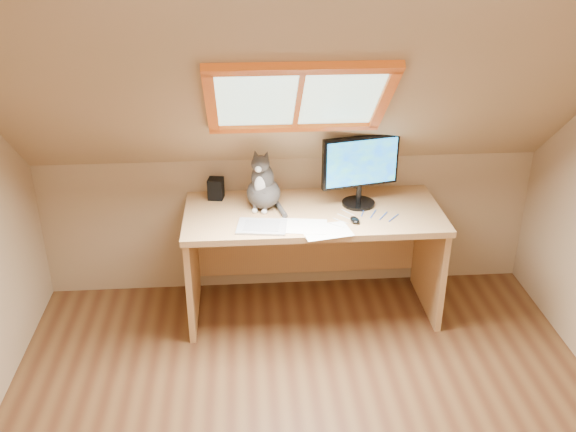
{
  "coord_description": "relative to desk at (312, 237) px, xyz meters",
  "views": [
    {
      "loc": [
        -0.32,
        -2.4,
        2.58
      ],
      "look_at": [
        -0.06,
        1.0,
        0.93
      ],
      "focal_mm": 40.0,
      "sensor_mm": 36.0,
      "label": 1
    }
  ],
  "objects": [
    {
      "name": "room_shell",
      "position": [
        -0.14,
        -1.54,
        0.89
      ],
      "size": [
        3.52,
        3.52,
        2.41
      ],
      "color": "tan",
      "rests_on": "ground"
    },
    {
      "name": "desk",
      "position": [
        0.0,
        0.0,
        0.0
      ],
      "size": [
        1.69,
        0.74,
        0.77
      ],
      "color": "tan",
      "rests_on": "ground"
    },
    {
      "name": "monitor",
      "position": [
        0.31,
        -0.0,
        0.51
      ],
      "size": [
        0.52,
        0.22,
        0.48
      ],
      "color": "black",
      "rests_on": "desk"
    },
    {
      "name": "cat",
      "position": [
        -0.33,
        0.01,
        0.38
      ],
      "size": [
        0.29,
        0.33,
        0.42
      ],
      "color": "#494340",
      "rests_on": "desk"
    },
    {
      "name": "desk_speaker",
      "position": [
        -0.64,
        0.18,
        0.3
      ],
      "size": [
        0.11,
        0.11,
        0.14
      ],
      "primitive_type": "cube",
      "rotation": [
        0.0,
        0.0,
        -0.17
      ],
      "color": "black",
      "rests_on": "desk"
    },
    {
      "name": "graphics_tablet",
      "position": [
        -0.35,
        -0.29,
        0.24
      ],
      "size": [
        0.33,
        0.26,
        0.01
      ],
      "primitive_type": "cube",
      "rotation": [
        0.0,
        0.0,
        -0.14
      ],
      "color": "#B2B2B7",
      "rests_on": "desk"
    },
    {
      "name": "mouse",
      "position": [
        0.24,
        -0.26,
        0.25
      ],
      "size": [
        0.07,
        0.11,
        0.03
      ],
      "primitive_type": "ellipsoid",
      "rotation": [
        0.0,
        0.0,
        0.21
      ],
      "color": "black",
      "rests_on": "desk"
    },
    {
      "name": "papers",
      "position": [
        -0.05,
        -0.33,
        0.23
      ],
      "size": [
        0.33,
        0.27,
        0.0
      ],
      "color": "white",
      "rests_on": "desk"
    },
    {
      "name": "cables",
      "position": [
        0.32,
        -0.19,
        0.24
      ],
      "size": [
        0.51,
        0.26,
        0.01
      ],
      "color": "silver",
      "rests_on": "desk"
    }
  ]
}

